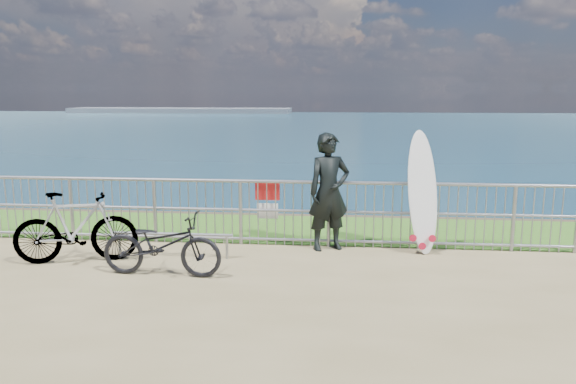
# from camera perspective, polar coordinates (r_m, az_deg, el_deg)

# --- Properties ---
(grass_strip) EXTENTS (120.00, 120.00, 0.00)m
(grass_strip) POSITION_cam_1_polar(r_m,az_deg,el_deg) (10.69, -1.10, -3.73)
(grass_strip) COLOR #2D601A
(grass_strip) RESTS_ON ground
(seascape) EXTENTS (260.00, 260.00, 5.00)m
(seascape) POSITION_cam_1_polar(r_m,az_deg,el_deg) (161.60, -10.79, 7.93)
(seascape) COLOR brown
(seascape) RESTS_ON ground
(railing) EXTENTS (10.06, 0.10, 1.13)m
(railing) POSITION_cam_1_polar(r_m,az_deg,el_deg) (9.50, -1.76, -2.02)
(railing) COLOR gray
(railing) RESTS_ON ground
(surfer) EXTENTS (0.83, 0.70, 1.93)m
(surfer) POSITION_cam_1_polar(r_m,az_deg,el_deg) (9.20, 4.18, 0.01)
(surfer) COLOR black
(surfer) RESTS_ON ground
(surfboard) EXTENTS (0.65, 0.62, 1.99)m
(surfboard) POSITION_cam_1_polar(r_m,az_deg,el_deg) (9.29, 13.51, -0.46)
(surfboard) COLOR silver
(surfboard) RESTS_ON ground
(bicycle_near) EXTENTS (1.76, 0.68, 0.91)m
(bicycle_near) POSITION_cam_1_polar(r_m,az_deg,el_deg) (8.19, -12.71, -5.22)
(bicycle_near) COLOR black
(bicycle_near) RESTS_ON ground
(bicycle_far) EXTENTS (1.90, 1.00, 1.10)m
(bicycle_far) POSITION_cam_1_polar(r_m,az_deg,el_deg) (9.15, -20.77, -3.38)
(bicycle_far) COLOR black
(bicycle_far) RESTS_ON ground
(bike_rack) EXTENTS (1.94, 0.05, 0.40)m
(bike_rack) POSITION_cam_1_polar(r_m,az_deg,el_deg) (9.05, -11.66, -4.47)
(bike_rack) COLOR gray
(bike_rack) RESTS_ON ground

